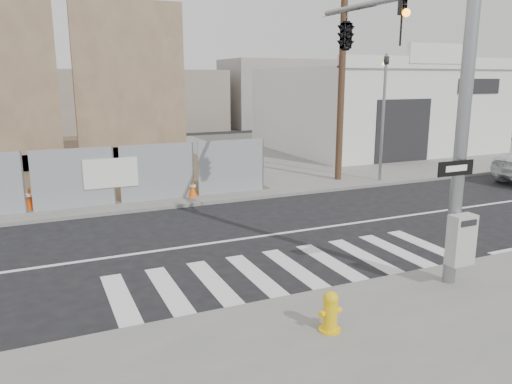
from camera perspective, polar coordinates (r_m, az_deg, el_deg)
name	(u,v)px	position (r m, az deg, el deg)	size (l,w,h in m)	color
ground	(251,238)	(13.99, -0.59, -5.25)	(100.00, 100.00, 0.00)	black
sidewalk_far	(145,161)	(27.06, -12.62, 3.45)	(50.00, 20.00, 0.12)	slate
signal_pole	(379,60)	(12.81, 13.86, 14.43)	(0.96, 5.87, 7.00)	gray
far_signal_pole	(384,100)	(21.45, 14.42, 10.16)	(0.16, 0.20, 5.60)	gray
concrete_wall_right	(131,98)	(26.72, -14.08, 10.42)	(5.50, 1.30, 8.00)	brown
auto_shop	(375,109)	(31.77, 13.43, 9.27)	(12.00, 10.20, 5.95)	silver
utility_pole_right	(342,57)	(21.29, 9.85, 15.00)	(1.60, 0.28, 10.00)	#533726
fire_hydrant	(330,311)	(8.83, 8.48, -13.34)	(0.50, 0.50, 0.72)	yellow
traffic_cone_c	(30,199)	(17.90, -24.43, -0.69)	(0.41, 0.41, 0.80)	#F04E0C
traffic_cone_d	(193,188)	(18.33, -7.26, 0.40)	(0.35, 0.35, 0.62)	#F35E0C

